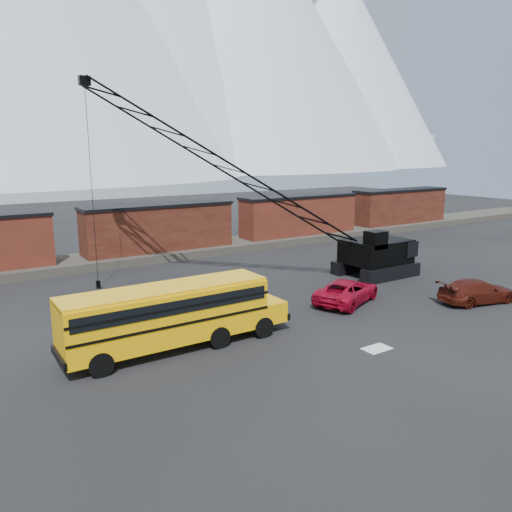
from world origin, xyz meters
The scene contains 10 objects.
ground centered at (0.00, 0.00, 0.00)m, with size 160.00×160.00×0.00m, color black.
gravel_berm centered at (0.00, 22.00, 0.35)m, with size 120.00×5.00×0.70m, color #49443C.
boxcar_mid centered at (0.00, 22.00, 2.76)m, with size 13.70×3.10×4.17m.
boxcar_east_near centered at (16.00, 22.00, 2.76)m, with size 13.70×3.10×4.17m.
boxcar_east_far centered at (32.00, 22.00, 2.76)m, with size 13.70×3.10×4.17m.
snow_patch centered at (0.50, -4.00, 0.01)m, with size 1.40×0.90×0.02m, color silver.
school_bus centered at (-7.76, 1.50, 1.79)m, with size 11.65×2.65×3.19m.
red_pickup centered at (4.54, 2.41, 0.76)m, with size 2.54×5.50×1.53m, color maroon.
maroon_suv centered at (11.51, -2.12, 0.75)m, with size 2.11×5.20×1.51m, color #42120B.
crawler_crane centered at (1.03, 10.52, 8.10)m, with size 22.56×10.34×14.44m.
Camera 1 is at (-17.07, -19.95, 9.53)m, focal length 35.00 mm.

